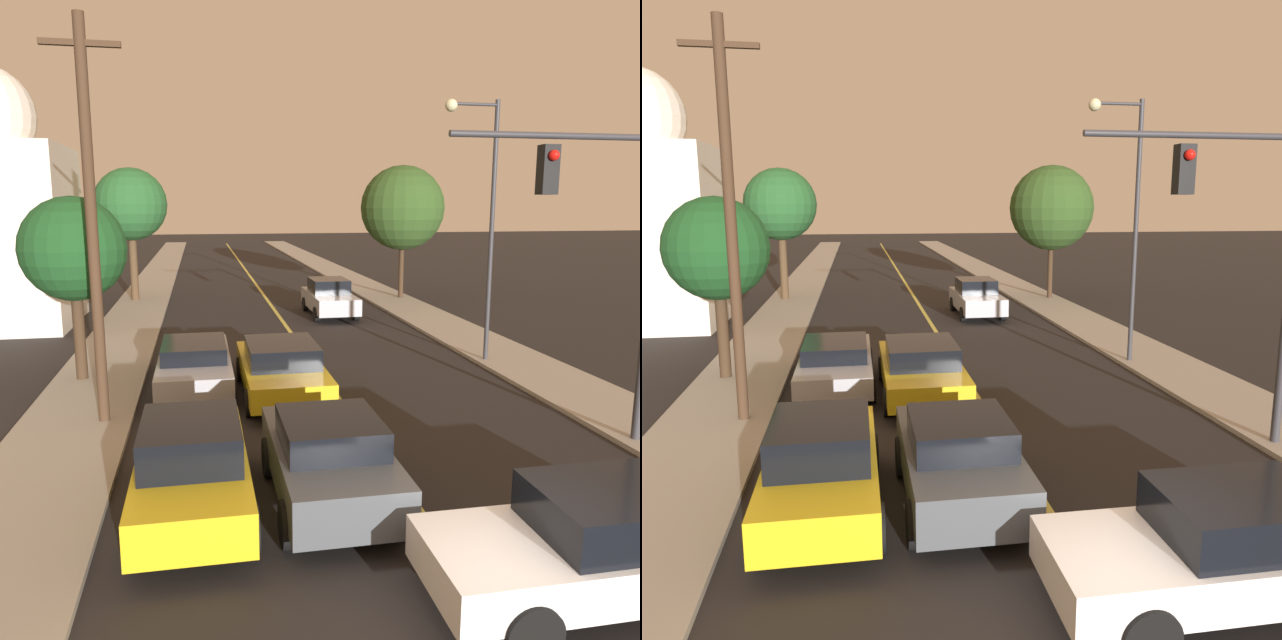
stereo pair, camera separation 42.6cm
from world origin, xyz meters
The scene contains 15 objects.
road_surface centered at (0.00, 36.00, 0.01)m, with size 9.99×80.00×0.01m.
sidewalk_left centered at (-6.24, 36.00, 0.06)m, with size 2.50×80.00×0.12m.
sidewalk_right centered at (6.24, 36.00, 0.06)m, with size 2.50×80.00×0.12m.
car_near_lane_front centered at (-1.40, 3.83, 0.81)m, with size 1.91×4.00×1.54m.
car_near_lane_second centered at (-1.40, 9.90, 0.76)m, with size 2.09×4.99×1.45m.
car_outer_lane_front centered at (-3.60, 3.93, 0.82)m, with size 1.85×4.38×1.61m.
car_outer_lane_second centered at (-3.60, 11.10, 0.70)m, with size 2.01×5.13×1.31m.
car_far_oncoming centered at (2.25, 21.29, 0.82)m, with size 1.93×4.61×1.63m.
car_crossing_right centered at (1.49, 0.71, 0.76)m, with size 4.52×1.91×1.47m.
traffic_signal_mast centered at (4.42, 5.19, 4.34)m, with size 4.42×0.42×6.27m.
streetlamp_right centered at (4.98, 12.08, 5.04)m, with size 1.69×0.36×7.79m.
utility_pole_left centered at (-5.59, 8.45, 4.58)m, with size 1.60×0.24×8.59m.
tree_left_near centered at (-6.70, 12.15, 3.70)m, with size 2.82×2.82×5.01m.
tree_left_far centered at (-6.65, 26.99, 4.86)m, with size 3.58×3.58×6.57m.
tree_right_near centered at (6.87, 25.23, 4.71)m, with size 4.27×4.27×6.73m.
Camera 1 is at (-3.36, -5.61, 4.91)m, focal length 35.00 mm.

